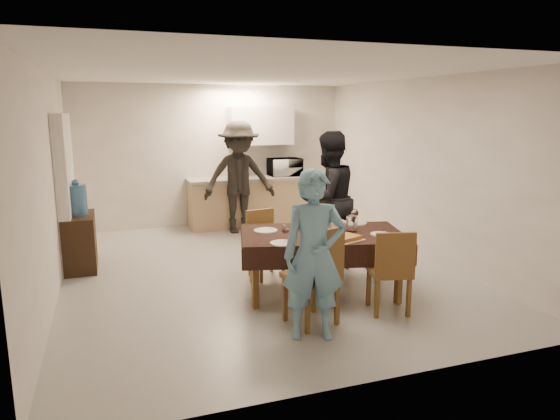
{
  "coord_description": "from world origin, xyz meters",
  "views": [
    {
      "loc": [
        -1.85,
        -6.21,
        2.14
      ],
      "look_at": [
        0.19,
        -0.3,
        0.88
      ],
      "focal_mm": 32.0,
      "sensor_mm": 36.0,
      "label": 1
    }
  ],
  "objects": [
    {
      "name": "wall_front",
      "position": [
        0.0,
        -3.0,
        1.3
      ],
      "size": [
        5.0,
        0.02,
        2.6
      ],
      "primitive_type": "cube",
      "color": "white",
      "rests_on": "floor"
    },
    {
      "name": "microwave",
      "position": [
        1.32,
        2.68,
        1.08
      ],
      "size": [
        0.6,
        0.41,
        0.33
      ],
      "primitive_type": "imported",
      "rotation": [
        0.0,
        0.0,
        3.14
      ],
      "color": "silver",
      "rests_on": "kitchen_worktop"
    },
    {
      "name": "chair_near_left",
      "position": [
        0.01,
        -1.88,
        0.63
      ],
      "size": [
        0.57,
        0.58,
        0.55
      ],
      "rotation": [
        0.0,
        0.0,
        0.28
      ],
      "color": "brown",
      "rests_on": "floor"
    },
    {
      "name": "wall_right",
      "position": [
        2.5,
        0.0,
        1.3
      ],
      "size": [
        0.02,
        6.0,
        2.6
      ],
      "primitive_type": "cube",
      "color": "white",
      "rests_on": "floor"
    },
    {
      "name": "plate_near_left",
      "position": [
        -0.14,
        -1.33,
        0.74
      ],
      "size": [
        0.26,
        0.26,
        0.02
      ],
      "primitive_type": "cylinder",
      "color": "silver",
      "rests_on": "dining_table"
    },
    {
      "name": "person_kitchen",
      "position": [
        0.31,
        2.23,
        0.98
      ],
      "size": [
        1.26,
        0.73,
        1.96
      ],
      "primitive_type": "imported",
      "color": "black",
      "rests_on": "floor"
    },
    {
      "name": "plate_near_right",
      "position": [
        1.06,
        -1.33,
        0.74
      ],
      "size": [
        0.24,
        0.24,
        0.01
      ],
      "primitive_type": "cylinder",
      "color": "silver",
      "rests_on": "dining_table"
    },
    {
      "name": "kitchen_worktop",
      "position": [
        0.6,
        2.68,
        0.89
      ],
      "size": [
        2.24,
        0.64,
        0.05
      ],
      "primitive_type": "cube",
      "color": "#9B9B97",
      "rests_on": "kitchen_base_cabinet"
    },
    {
      "name": "mushroom_dish",
      "position": [
        0.41,
        -0.75,
        0.75
      ],
      "size": [
        0.21,
        0.21,
        0.04
      ],
      "primitive_type": "cylinder",
      "color": "silver",
      "rests_on": "dining_table"
    },
    {
      "name": "salad_bowl",
      "position": [
        0.76,
        -0.85,
        0.77
      ],
      "size": [
        0.2,
        0.2,
        0.08
      ],
      "primitive_type": "cylinder",
      "color": "silver",
      "rests_on": "dining_table"
    },
    {
      "name": "water_jug",
      "position": [
        -2.28,
        0.9,
        0.96
      ],
      "size": [
        0.27,
        0.27,
        0.41
      ],
      "primitive_type": "cylinder",
      "color": "teal",
      "rests_on": "console"
    },
    {
      "name": "dining_table",
      "position": [
        0.46,
        -1.03,
        0.7
      ],
      "size": [
        2.09,
        1.52,
        0.73
      ],
      "rotation": [
        0.0,
        0.0,
        -0.25
      ],
      "color": "black",
      "rests_on": "floor"
    },
    {
      "name": "chair_far_right",
      "position": [
        0.91,
        -0.37,
        0.58
      ],
      "size": [
        0.59,
        0.62,
        0.51
      ],
      "rotation": [
        0.0,
        0.0,
        3.7
      ],
      "color": "brown",
      "rests_on": "floor"
    },
    {
      "name": "person_near",
      "position": [
        -0.09,
        -2.08,
        0.81
      ],
      "size": [
        0.67,
        0.54,
        1.62
      ],
      "primitive_type": "imported",
      "rotation": [
        0.0,
        0.0,
        -0.29
      ],
      "color": "#6499B6",
      "rests_on": "floor"
    },
    {
      "name": "wine_bottle",
      "position": [
        0.41,
        -0.98,
        0.89
      ],
      "size": [
        0.08,
        0.08,
        0.32
      ],
      "primitive_type": null,
      "color": "black",
      "rests_on": "dining_table"
    },
    {
      "name": "console",
      "position": [
        -2.28,
        0.9,
        0.38
      ],
      "size": [
        0.41,
        0.81,
        0.75
      ],
      "primitive_type": "cube",
      "color": "black",
      "rests_on": "floor"
    },
    {
      "name": "wine_glass_c",
      "position": [
        0.26,
        -0.73,
        0.83
      ],
      "size": [
        0.09,
        0.09,
        0.19
      ],
      "primitive_type": null,
      "color": "white",
      "rests_on": "dining_table"
    },
    {
      "name": "chair_far_left",
      "position": [
        0.01,
        -0.36,
        0.53
      ],
      "size": [
        0.46,
        0.46,
        0.47
      ],
      "rotation": [
        0.0,
        0.0,
        3.32
      ],
      "color": "brown",
      "rests_on": "floor"
    },
    {
      "name": "savoury_tart",
      "position": [
        0.56,
        -1.41,
        0.76
      ],
      "size": [
        0.46,
        0.4,
        0.05
      ],
      "primitive_type": "cube",
      "rotation": [
        0.0,
        0.0,
        0.37
      ],
      "color": "#C18E38",
      "rests_on": "dining_table"
    },
    {
      "name": "stub_partition",
      "position": [
        -2.42,
        1.2,
        1.05
      ],
      "size": [
        0.15,
        1.4,
        2.1
      ],
      "primitive_type": "cube",
      "color": "white",
      "rests_on": "floor"
    },
    {
      "name": "water_pitcher",
      "position": [
        0.81,
        -1.08,
        0.83
      ],
      "size": [
        0.12,
        0.12,
        0.19
      ],
      "primitive_type": "cylinder",
      "color": "white",
      "rests_on": "dining_table"
    },
    {
      "name": "floor",
      "position": [
        0.0,
        0.0,
        0.0
      ],
      "size": [
        5.0,
        6.0,
        0.02
      ],
      "primitive_type": "cube",
      "color": "#A6A6A2",
      "rests_on": "ground"
    },
    {
      "name": "wine_glass_b",
      "position": [
        1.01,
        -0.78,
        0.83
      ],
      "size": [
        0.09,
        0.09,
        0.2
      ],
      "primitive_type": null,
      "color": "white",
      "rests_on": "dining_table"
    },
    {
      "name": "plate_far_left",
      "position": [
        -0.14,
        -0.73,
        0.74
      ],
      "size": [
        0.28,
        0.28,
        0.02
      ],
      "primitive_type": "cylinder",
      "color": "silver",
      "rests_on": "dining_table"
    },
    {
      "name": "chair_near_right",
      "position": [
        0.91,
        -1.87,
        0.56
      ],
      "size": [
        0.51,
        0.52,
        0.5
      ],
      "rotation": [
        0.0,
        0.0,
        -0.25
      ],
      "color": "brown",
      "rests_on": "floor"
    },
    {
      "name": "upper_cabinet",
      "position": [
        0.9,
        2.82,
        1.85
      ],
      "size": [
        1.2,
        0.34,
        0.7
      ],
      "primitive_type": "cube",
      "color": "silver",
      "rests_on": "wall_back"
    },
    {
      "name": "wine_glass_a",
      "position": [
        -0.09,
        -1.28,
        0.83
      ],
      "size": [
        0.09,
        0.09,
        0.19
      ],
      "primitive_type": null,
      "color": "white",
      "rests_on": "dining_table"
    },
    {
      "name": "plate_far_right",
      "position": [
        1.06,
        -0.73,
        0.74
      ],
      "size": [
        0.26,
        0.26,
        0.01
      ],
      "primitive_type": "cylinder",
      "color": "silver",
      "rests_on": "dining_table"
    },
    {
      "name": "wall_left",
      "position": [
        -2.5,
        0.0,
        1.3
      ],
      "size": [
        0.02,
        6.0,
        2.6
      ],
      "primitive_type": "cube",
      "color": "white",
      "rests_on": "floor"
    },
    {
      "name": "wall_back",
      "position": [
        0.0,
        3.0,
        1.3
      ],
      "size": [
        5.0,
        0.02,
        2.6
      ],
      "primitive_type": "cube",
      "color": "white",
      "rests_on": "floor"
    },
    {
      "name": "kitchen_base_cabinet",
      "position": [
        0.6,
        2.68,
        0.43
      ],
      "size": [
        2.2,
        0.6,
        0.86
      ],
      "primitive_type": "cube",
      "color": "tan",
      "rests_on": "floor"
    },
    {
      "name": "ceiling",
      "position": [
        0.0,
        0.0,
        2.6
      ],
      "size": [
        5.0,
        6.0,
        0.02
      ],
      "primitive_type": "cube",
      "color": "white",
      "rests_on": "wall_back"
    },
    {
      "name": "person_far",
      "position": [
        1.01,
        0.02,
        0.93
      ],
      "size": [
        1.07,
        0.94,
        1.86
      ],
      "primitive_type": "imported",
      "rotation": [
        0.0,
        0.0,
        3.45
      ],
      "color": "black",
      "rests_on": "floor"
    }
  ]
}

